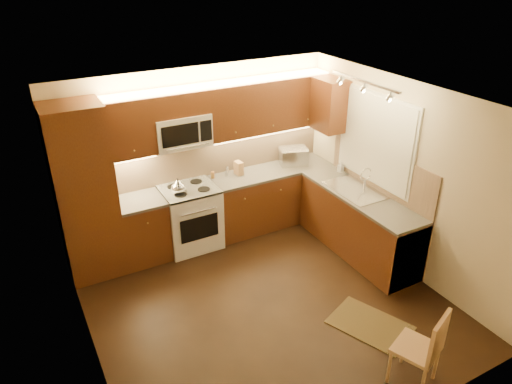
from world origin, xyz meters
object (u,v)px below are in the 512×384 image
knife_block (239,168)px  dining_chair (416,347)px  sink (355,185)px  soap_bottle (341,167)px  stove (191,217)px  toaster_oven (293,156)px  microwave (181,130)px  kettle (178,186)px

knife_block → dining_chair: knife_block is taller
sink → soap_bottle: bearing=69.8°
stove → sink: 2.35m
toaster_oven → knife_block: 0.92m
microwave → knife_block: bearing=-1.1°
dining_chair → sink: bearing=43.7°
knife_block → kettle: bearing=-173.7°
stove → toaster_oven: bearing=2.2°
soap_bottle → dining_chair: (-1.24, -2.85, -0.54)m
microwave → soap_bottle: 2.43m
knife_block → soap_bottle: 1.52m
soap_bottle → dining_chair: size_ratio=0.18×
stove → microwave: 1.27m
stove → microwave: (0.00, 0.14, 1.26)m
sink → toaster_oven: bearing=101.5°
stove → dining_chair: 3.51m
knife_block → soap_bottle: knife_block is taller
soap_bottle → kettle: bearing=162.5°
kettle → soap_bottle: (2.40, -0.44, -0.05)m
stove → microwave: bearing=90.0°
microwave → knife_block: (0.84, -0.02, -0.72)m
knife_block → dining_chair: size_ratio=0.22×
sink → kettle: bearing=154.5°
kettle → dining_chair: bearing=-56.6°
microwave → sink: (2.00, -1.26, -0.74)m
kettle → knife_block: size_ratio=1.12×
sink → soap_bottle: 0.64m
stove → knife_block: 1.01m
microwave → kettle: 0.74m
stove → soap_bottle: size_ratio=5.60×
sink → dining_chair: (-1.02, -2.25, -0.53)m
sink → toaster_oven: size_ratio=2.05×
dining_chair → kettle: bearing=87.4°
kettle → microwave: bearing=65.2°
microwave → toaster_oven: size_ratio=1.81×
kettle → dining_chair: 3.54m
stove → sink: (2.00, -1.12, 0.52)m
sink → dining_chair: size_ratio=0.96×
sink → dining_chair: sink is taller
sink → knife_block: (-1.16, 1.24, 0.02)m
kettle → soap_bottle: 2.44m
microwave → sink: 2.48m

